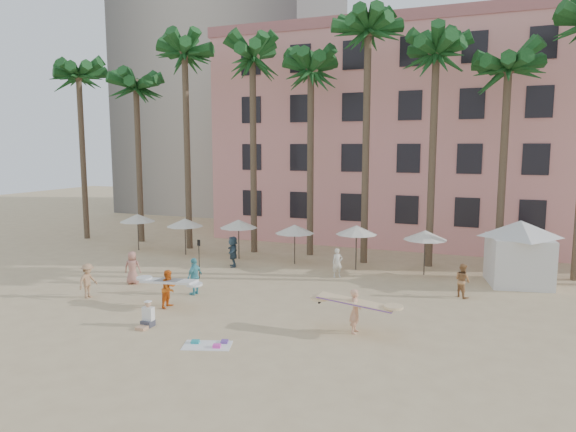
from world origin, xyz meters
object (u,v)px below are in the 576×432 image
(pink_hotel, at_px, (447,139))
(carrier_yellow, at_px, (355,308))
(cabana, at_px, (519,247))
(carrier_white, at_px, (169,287))

(pink_hotel, distance_m, carrier_yellow, 25.05)
(cabana, xyz_separation_m, carrier_white, (-15.29, -10.21, -1.12))
(pink_hotel, relative_size, cabana, 6.63)
(cabana, bearing_deg, carrier_white, -146.27)
(carrier_yellow, distance_m, carrier_white, 8.85)
(carrier_yellow, bearing_deg, cabana, 58.06)
(carrier_white, bearing_deg, pink_hotel, 66.62)
(cabana, xyz_separation_m, carrier_yellow, (-6.43, -10.32, -1.06))
(pink_hotel, relative_size, carrier_yellow, 11.49)
(cabana, distance_m, carrier_yellow, 12.21)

